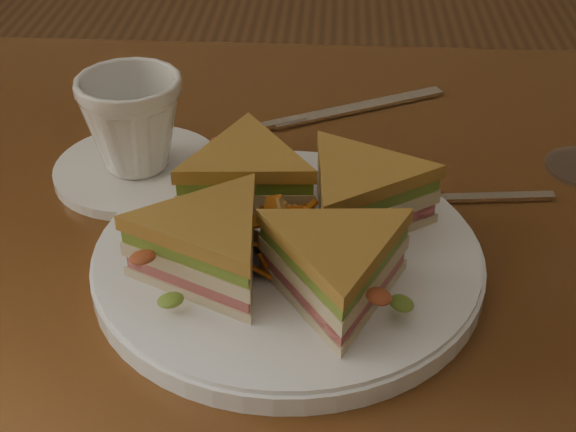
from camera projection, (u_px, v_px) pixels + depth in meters
The scene contains 8 objects.
table at pixel (321, 321), 0.73m from camera, with size 1.20×0.80×0.75m.
plate at pixel (288, 260), 0.63m from camera, with size 0.31×0.31×0.02m, color white.
sandwich_wedges at pixel (288, 221), 0.61m from camera, with size 0.29×0.29×0.06m.
crisps_mound at pixel (288, 226), 0.61m from camera, with size 0.09×0.09×0.05m, color orange, non-canonical shape.
spoon at pixel (402, 198), 0.71m from camera, with size 0.18×0.04×0.01m.
knife at pixel (348, 111), 0.85m from camera, with size 0.20×0.11×0.00m.
saucer at pixel (139, 169), 0.75m from camera, with size 0.16×0.16×0.01m, color white.
coffee_cup at pixel (133, 123), 0.72m from camera, with size 0.09×0.09×0.09m, color white.
Camera 1 is at (0.00, -0.54, 1.15)m, focal length 50.00 mm.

